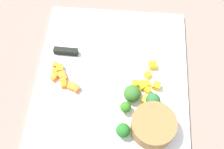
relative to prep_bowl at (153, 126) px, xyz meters
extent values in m
plane|color=gray|center=(-0.14, -0.11, -0.04)|extent=(4.00, 4.00, 0.00)
cube|color=white|center=(-0.14, -0.11, -0.03)|extent=(0.45, 0.40, 0.01)
cylinder|color=olive|center=(0.00, 0.00, 0.00)|extent=(0.11, 0.11, 0.05)
cube|color=silver|center=(-0.19, -0.07, -0.02)|extent=(0.02, 0.14, 0.00)
cube|color=black|center=(-0.20, -0.24, -0.01)|extent=(0.02, 0.07, 0.02)
cube|color=orange|center=(-0.12, -0.26, -0.02)|extent=(0.02, 0.02, 0.01)
cube|color=orange|center=(-0.09, -0.20, -0.02)|extent=(0.02, 0.02, 0.02)
cube|color=orange|center=(-0.14, -0.25, -0.02)|extent=(0.02, 0.02, 0.02)
cube|color=orange|center=(-0.12, -0.24, -0.02)|extent=(0.02, 0.02, 0.01)
cube|color=orange|center=(-0.14, -0.26, -0.02)|extent=(0.02, 0.02, 0.01)
cube|color=orange|center=(-0.16, -0.26, -0.02)|extent=(0.02, 0.01, 0.01)
cube|color=orange|center=(-0.11, -0.23, -0.02)|extent=(0.02, 0.02, 0.01)
cube|color=orange|center=(-0.10, -0.23, -0.02)|extent=(0.02, 0.02, 0.01)
cube|color=orange|center=(-0.11, -0.26, -0.02)|extent=(0.02, 0.02, 0.01)
cube|color=orange|center=(-0.09, -0.21, -0.02)|extent=(0.02, 0.02, 0.02)
cube|color=yellow|center=(-0.11, 0.01, -0.01)|extent=(0.02, 0.02, 0.02)
cube|color=yellow|center=(-0.10, -0.01, -0.02)|extent=(0.02, 0.02, 0.01)
cube|color=yellow|center=(-0.07, -0.02, -0.02)|extent=(0.03, 0.03, 0.02)
cube|color=yellow|center=(-0.11, -0.03, -0.02)|extent=(0.03, 0.03, 0.02)
cube|color=yellow|center=(-0.12, -0.01, -0.02)|extent=(0.01, 0.02, 0.01)
cube|color=yellow|center=(-0.17, 0.00, -0.01)|extent=(0.02, 0.02, 0.02)
cube|color=yellow|center=(-0.11, -0.05, -0.01)|extent=(0.02, 0.02, 0.02)
cube|color=yellow|center=(-0.09, -0.04, -0.02)|extent=(0.02, 0.02, 0.01)
cube|color=yellow|center=(-0.14, -0.01, -0.02)|extent=(0.02, 0.02, 0.01)
cylinder|color=#8BC166|center=(-0.04, -0.07, -0.02)|extent=(0.01, 0.01, 0.01)
sphere|color=#33761F|center=(-0.04, -0.07, 0.00)|extent=(0.03, 0.03, 0.03)
cylinder|color=#83C261|center=(-0.08, -0.05, -0.02)|extent=(0.02, 0.02, 0.01)
sphere|color=#356D27|center=(-0.08, -0.05, 0.00)|extent=(0.04, 0.04, 0.04)
cylinder|color=#88BB69|center=(0.02, -0.07, -0.02)|extent=(0.01, 0.01, 0.01)
sphere|color=#246D24|center=(0.02, -0.07, 0.00)|extent=(0.03, 0.03, 0.03)
cylinder|color=#93B761|center=(-0.06, 0.00, -0.02)|extent=(0.01, 0.01, 0.01)
sphere|color=#2C6A34|center=(-0.06, 0.00, 0.00)|extent=(0.04, 0.04, 0.04)
camera|label=1|loc=(0.22, -0.08, 0.64)|focal=45.08mm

